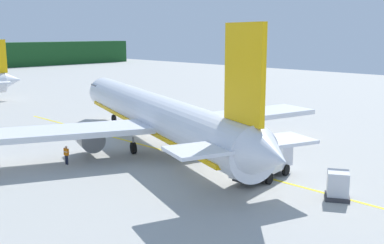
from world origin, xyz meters
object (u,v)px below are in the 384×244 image
Objects in this scene: cargo_container_near at (338,185)px; airliner_foreground at (155,115)px; crew_loader_right at (257,146)px; service_truck_baggage at (262,160)px; crew_marshaller at (66,154)px.

airliner_foreground is at bearing 88.81° from cargo_container_near.
cargo_container_near is 11.64m from crew_loader_right.
service_truck_baggage reaches higher than crew_marshaller.
airliner_foreground is 6.33× the size of service_truck_baggage.
cargo_container_near reaches higher than crew_loader_right.
crew_marshaller is at bearing 112.69° from cargo_container_near.
cargo_container_near is (-0.41, -19.52, -2.41)m from airliner_foreground.
service_truck_baggage is 16.82m from crew_marshaller.
service_truck_baggage reaches higher than cargo_container_near.
airliner_foreground is 9.48m from crew_marshaller.
service_truck_baggage is 6.39m from cargo_container_near.
cargo_container_near is at bearing -90.28° from service_truck_baggage.
airliner_foreground is 18.37× the size of cargo_container_near.
crew_marshaller is at bearing 172.27° from airliner_foreground.
airliner_foreground reaches higher than cargo_container_near.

